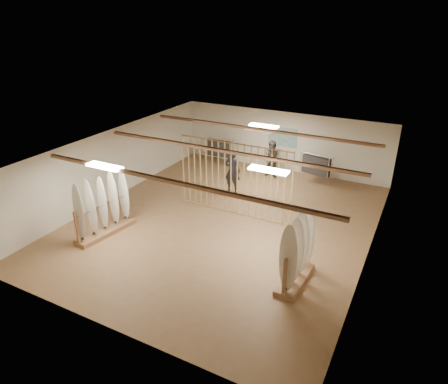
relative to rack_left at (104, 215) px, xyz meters
The scene contains 16 objects.
floor 4.21m from the rack_left, 38.59° to the left, with size 12.00×12.00×0.00m, color #956D48.
ceiling 4.64m from the rack_left, 38.59° to the left, with size 12.00×12.00×0.00m, color gray.
wall_back 9.20m from the rack_left, 69.32° to the left, with size 12.00×12.00×0.00m, color silver.
wall_front 4.76m from the rack_left, 46.48° to the right, with size 12.00×12.00×0.00m, color silver.
wall_left 3.20m from the rack_left, 124.21° to the left, with size 12.00×12.00×0.00m, color silver.
wall_right 8.66m from the rack_left, 17.42° to the left, with size 12.00×12.00×0.00m, color silver.
ceiling_slats 4.60m from the rack_left, 38.59° to the left, with size 9.50×6.12×0.10m, color #966744.
light_panels 4.61m from the rack_left, 38.59° to the left, with size 1.20×0.35×0.06m, color white.
bamboo_partition 4.74m from the rack_left, 46.25° to the left, with size 4.45×0.05×2.78m.
poster 9.20m from the rack_left, 69.27° to the left, with size 1.40×0.03×0.90m, color teal.
rack_left is the anchor object (origin of this frame).
rack_right 6.65m from the rack_left, ahead, with size 0.66×1.83×2.10m.
clothing_rack_a 7.70m from the rack_left, 87.58° to the left, with size 1.24×0.35×1.33m.
clothing_rack_b 9.07m from the rack_left, 54.88° to the left, with size 1.29×0.61×1.42m.
shopper_a 5.64m from the rack_left, 65.77° to the left, with size 0.77×0.52×2.11m, color black.
shopper_b 8.05m from the rack_left, 66.38° to the left, with size 0.95×0.74×1.97m, color #37332B.
Camera 1 is at (5.89, -11.31, 7.03)m, focal length 32.00 mm.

